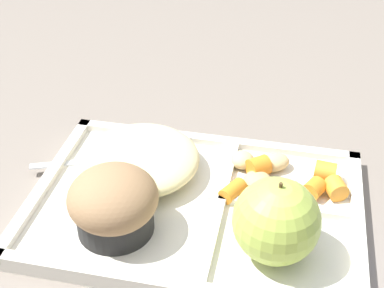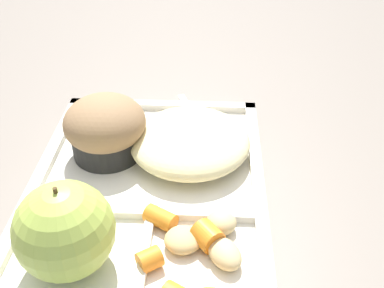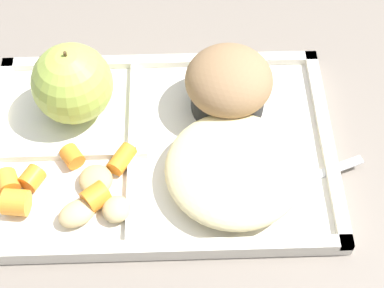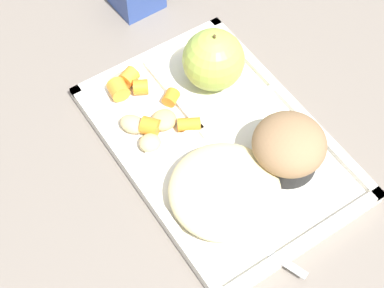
{
  "view_description": "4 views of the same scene",
  "coord_description": "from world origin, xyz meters",
  "px_view_note": "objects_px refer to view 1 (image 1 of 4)",
  "views": [
    {
      "loc": [
        -0.09,
        0.44,
        0.42
      ],
      "look_at": [
        0.01,
        -0.02,
        0.08
      ],
      "focal_mm": 49.96,
      "sensor_mm": 36.0,
      "label": 1
    },
    {
      "loc": [
        -0.35,
        -0.07,
        0.34
      ],
      "look_at": [
        0.04,
        -0.05,
        0.06
      ],
      "focal_mm": 42.75,
      "sensor_mm": 36.0,
      "label": 2
    },
    {
      "loc": [
        0.02,
        -0.37,
        0.55
      ],
      "look_at": [
        0.03,
        -0.02,
        0.05
      ],
      "focal_mm": 57.62,
      "sensor_mm": 36.0,
      "label": 3
    },
    {
      "loc": [
        0.35,
        -0.28,
        0.68
      ],
      "look_at": [
        0.01,
        -0.05,
        0.06
      ],
      "focal_mm": 56.45,
      "sensor_mm": 36.0,
      "label": 4
    }
  ],
  "objects_px": {
    "green_apple": "(276,221)",
    "plastic_fork": "(100,160)",
    "lunch_tray": "(196,207)",
    "bran_muffin": "(114,203)"
  },
  "relations": [
    {
      "from": "lunch_tray",
      "to": "green_apple",
      "type": "xyz_separation_m",
      "value": [
        -0.09,
        0.05,
        0.05
      ]
    },
    {
      "from": "lunch_tray",
      "to": "bran_muffin",
      "type": "xyz_separation_m",
      "value": [
        0.08,
        0.05,
        0.04
      ]
    },
    {
      "from": "lunch_tray",
      "to": "bran_muffin",
      "type": "bearing_deg",
      "value": 35.43
    },
    {
      "from": "green_apple",
      "to": "plastic_fork",
      "type": "relative_size",
      "value": 0.61
    },
    {
      "from": "lunch_tray",
      "to": "bran_muffin",
      "type": "height_order",
      "value": "bran_muffin"
    },
    {
      "from": "lunch_tray",
      "to": "green_apple",
      "type": "distance_m",
      "value": 0.11
    },
    {
      "from": "bran_muffin",
      "to": "plastic_fork",
      "type": "distance_m",
      "value": 0.13
    },
    {
      "from": "lunch_tray",
      "to": "green_apple",
      "type": "height_order",
      "value": "green_apple"
    },
    {
      "from": "lunch_tray",
      "to": "green_apple",
      "type": "relative_size",
      "value": 4.03
    },
    {
      "from": "green_apple",
      "to": "bran_muffin",
      "type": "height_order",
      "value": "green_apple"
    }
  ]
}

